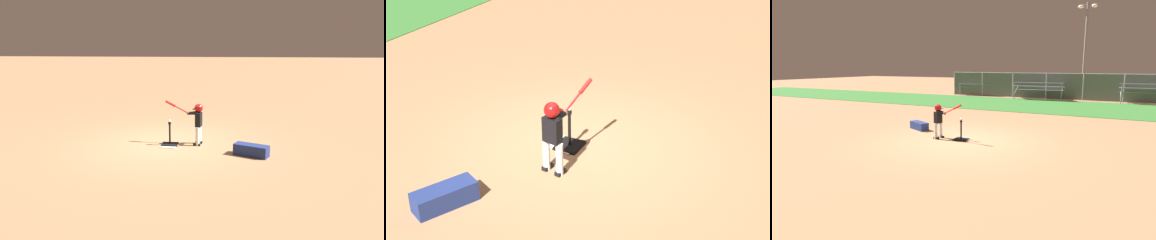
# 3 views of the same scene
# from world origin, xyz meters

# --- Properties ---
(ground_plane) EXTENTS (90.00, 90.00, 0.00)m
(ground_plane) POSITION_xyz_m (0.00, 0.00, 0.00)
(ground_plane) COLOR #99704C
(home_plate) EXTENTS (0.50, 0.50, 0.02)m
(home_plate) POSITION_xyz_m (-0.08, 0.17, 0.01)
(home_plate) COLOR white
(home_plate) RESTS_ON ground_plane
(batting_tee) EXTENTS (0.43, 0.39, 0.63)m
(batting_tee) POSITION_xyz_m (-0.09, 0.10, 0.08)
(batting_tee) COLOR black
(batting_tee) RESTS_ON ground_plane
(batter_child) EXTENTS (1.03, 0.38, 1.18)m
(batter_child) POSITION_xyz_m (-0.82, -0.03, 0.71)
(batter_child) COLOR silver
(batter_child) RESTS_ON ground_plane
(baseball) EXTENTS (0.07, 0.07, 0.07)m
(baseball) POSITION_xyz_m (-0.09, 0.10, 0.67)
(baseball) COLOR white
(baseball) RESTS_ON batting_tee
(equipment_bag) EXTENTS (0.90, 0.65, 0.28)m
(equipment_bag) POSITION_xyz_m (-2.20, 0.85, 0.14)
(equipment_bag) COLOR navy
(equipment_bag) RESTS_ON ground_plane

